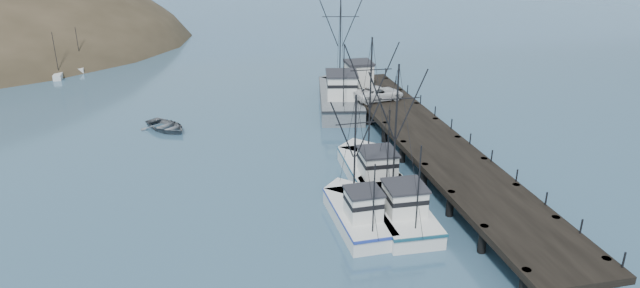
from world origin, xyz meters
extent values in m
plane|color=#30506B|center=(0.00, 0.00, 0.00)|extent=(400.00, 400.00, 0.00)
cube|color=black|center=(14.00, 16.00, 1.75)|extent=(6.00, 44.00, 0.50)
cylinder|color=black|center=(11.40, -4.00, 1.00)|extent=(0.56, 0.56, 2.00)
cylinder|color=black|center=(16.60, -4.00, 1.00)|extent=(0.56, 0.56, 2.00)
cylinder|color=black|center=(11.40, 1.00, 1.00)|extent=(0.56, 0.56, 2.00)
cylinder|color=black|center=(16.60, 1.00, 1.00)|extent=(0.56, 0.56, 2.00)
cylinder|color=black|center=(11.40, 6.00, 1.00)|extent=(0.56, 0.56, 2.00)
cylinder|color=black|center=(16.60, 6.00, 1.00)|extent=(0.56, 0.56, 2.00)
cylinder|color=black|center=(11.40, 11.00, 1.00)|extent=(0.56, 0.56, 2.00)
cylinder|color=black|center=(16.60, 11.00, 1.00)|extent=(0.56, 0.56, 2.00)
cylinder|color=black|center=(11.40, 16.00, 1.00)|extent=(0.56, 0.56, 2.00)
cylinder|color=black|center=(16.60, 16.00, 1.00)|extent=(0.56, 0.56, 2.00)
cylinder|color=black|center=(11.40, 21.00, 1.00)|extent=(0.56, 0.56, 2.00)
cylinder|color=black|center=(16.60, 21.00, 1.00)|extent=(0.56, 0.56, 2.00)
cylinder|color=black|center=(11.40, 26.00, 1.00)|extent=(0.56, 0.56, 2.00)
cylinder|color=black|center=(16.60, 26.00, 1.00)|extent=(0.56, 0.56, 2.00)
cylinder|color=black|center=(11.40, 31.00, 1.00)|extent=(0.56, 0.56, 2.00)
cylinder|color=black|center=(16.60, 31.00, 1.00)|extent=(0.56, 0.56, 2.00)
cylinder|color=black|center=(11.40, 36.00, 1.00)|extent=(0.56, 0.56, 2.00)
cylinder|color=black|center=(16.60, 36.00, 1.00)|extent=(0.56, 0.56, 2.00)
cube|color=white|center=(-21.70, 55.83, 0.30)|extent=(1.00, 3.50, 0.90)
cylinder|color=black|center=(-21.70, 55.83, 3.20)|extent=(0.08, 0.08, 6.00)
cube|color=white|center=(-30.69, 54.89, 0.30)|extent=(1.00, 3.50, 0.90)
cylinder|color=black|center=(-30.69, 54.89, 3.20)|extent=(0.08, 0.08, 6.00)
cube|color=white|center=(-24.08, 52.65, 0.30)|extent=(1.00, 3.50, 0.90)
cylinder|color=black|center=(-24.08, 52.65, 3.20)|extent=(0.08, 0.08, 6.00)
cube|color=white|center=(-30.12, 61.02, 0.30)|extent=(1.00, 3.50, 0.90)
cylinder|color=black|center=(-30.12, 61.02, 3.20)|extent=(0.08, 0.08, 6.00)
cube|color=white|center=(-31.18, 56.12, 0.30)|extent=(1.00, 3.50, 0.90)
cylinder|color=black|center=(-31.18, 56.12, 3.20)|extent=(0.08, 0.08, 6.00)
cube|color=white|center=(7.54, 6.48, 0.45)|extent=(3.91, 9.49, 1.60)
cube|color=white|center=(7.66, 11.17, 0.45)|extent=(3.67, 3.67, 1.60)
cube|color=navy|center=(7.54, 6.48, 1.15)|extent=(3.99, 9.73, 0.18)
cube|color=silver|center=(7.50, 5.27, 2.20)|extent=(2.64, 2.72, 1.90)
cube|color=#26262B|center=(7.50, 5.27, 3.23)|extent=(2.86, 2.96, 0.16)
cylinder|color=black|center=(7.57, 7.92, 6.23)|extent=(0.14, 0.14, 9.95)
cylinder|color=black|center=(7.44, 2.86, 4.24)|extent=(0.10, 0.10, 5.97)
cube|color=white|center=(4.44, 6.11, 0.45)|extent=(3.36, 7.93, 1.60)
cube|color=white|center=(4.34, 10.04, 0.45)|extent=(3.16, 3.16, 1.60)
cube|color=#22379C|center=(4.44, 6.11, 1.15)|extent=(3.43, 8.13, 0.18)
cube|color=silver|center=(4.46, 5.11, 2.20)|extent=(2.27, 2.27, 1.90)
cube|color=#26262B|center=(4.46, 5.11, 3.23)|extent=(2.46, 2.47, 0.16)
cylinder|color=black|center=(4.41, 7.32, 5.32)|extent=(0.14, 0.14, 8.14)
cylinder|color=black|center=(4.51, 3.10, 3.69)|extent=(0.10, 0.10, 4.89)
cube|color=white|center=(7.60, 12.79, 0.45)|extent=(4.13, 9.98, 1.60)
cube|color=white|center=(7.77, 17.71, 0.45)|extent=(3.79, 3.79, 1.60)
cube|color=navy|center=(7.60, 12.79, 1.15)|extent=(4.21, 10.23, 0.18)
cube|color=silver|center=(7.56, 11.53, 2.20)|extent=(2.75, 2.87, 1.90)
cube|color=#26262B|center=(7.56, 11.53, 3.23)|extent=(2.98, 3.13, 0.16)
cylinder|color=black|center=(7.65, 14.30, 6.51)|extent=(0.14, 0.14, 10.53)
cylinder|color=black|center=(7.47, 9.00, 4.41)|extent=(0.10, 0.10, 6.32)
cube|color=slate|center=(9.83, 32.00, 0.75)|extent=(7.05, 13.76, 2.20)
cube|color=slate|center=(11.12, 38.43, 0.75)|extent=(4.47, 4.47, 2.20)
cube|color=black|center=(9.83, 32.00, 1.75)|extent=(7.20, 14.11, 0.18)
cube|color=silver|center=(9.50, 30.35, 3.15)|extent=(3.85, 4.26, 2.60)
cube|color=#26262B|center=(9.50, 30.35, 4.53)|extent=(4.19, 4.64, 0.16)
cylinder|color=black|center=(10.22, 33.98, 7.29)|extent=(0.14, 0.14, 10.89)
cylinder|color=black|center=(8.83, 27.05, 5.12)|extent=(0.10, 0.10, 6.53)
cube|color=silver|center=(12.50, 34.00, 3.25)|extent=(2.80, 3.00, 2.50)
cube|color=#26262B|center=(12.50, 34.00, 4.65)|extent=(3.00, 3.20, 0.30)
imported|color=silver|center=(13.00, 27.91, 2.75)|extent=(5.72, 3.34, 1.50)
imported|color=slate|center=(-9.46, 29.04, 0.00)|extent=(6.32, 6.63, 1.12)
camera|label=1|loc=(-6.02, -28.01, 20.83)|focal=32.00mm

